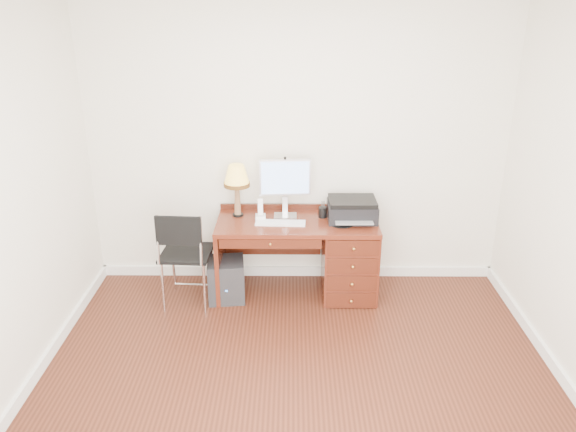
{
  "coord_description": "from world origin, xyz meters",
  "views": [
    {
      "loc": [
        -0.05,
        -3.43,
        2.76
      ],
      "look_at": [
        -0.08,
        1.2,
        0.88
      ],
      "focal_mm": 35.0,
      "sensor_mm": 36.0,
      "label": 1
    }
  ],
  "objects_px": {
    "leg_lamp": "(237,179)",
    "equipment_box": "(226,279)",
    "phone": "(260,213)",
    "desk": "(331,253)",
    "printer": "(352,209)",
    "chair": "(185,249)",
    "monitor": "(285,181)"
  },
  "relations": [
    {
      "from": "phone",
      "to": "monitor",
      "type": "bearing_deg",
      "value": 17.78
    },
    {
      "from": "leg_lamp",
      "to": "phone",
      "type": "distance_m",
      "value": 0.39
    },
    {
      "from": "phone",
      "to": "equipment_box",
      "type": "relative_size",
      "value": 0.51
    },
    {
      "from": "printer",
      "to": "desk",
      "type": "bearing_deg",
      "value": -167.88
    },
    {
      "from": "phone",
      "to": "desk",
      "type": "bearing_deg",
      "value": -6.76
    },
    {
      "from": "desk",
      "to": "equipment_box",
      "type": "bearing_deg",
      "value": -172.59
    },
    {
      "from": "leg_lamp",
      "to": "equipment_box",
      "type": "height_order",
      "value": "leg_lamp"
    },
    {
      "from": "equipment_box",
      "to": "leg_lamp",
      "type": "bearing_deg",
      "value": 60.62
    },
    {
      "from": "chair",
      "to": "monitor",
      "type": "bearing_deg",
      "value": 26.56
    },
    {
      "from": "monitor",
      "to": "phone",
      "type": "relative_size",
      "value": 2.77
    },
    {
      "from": "leg_lamp",
      "to": "printer",
      "type": "bearing_deg",
      "value": -4.32
    },
    {
      "from": "printer",
      "to": "monitor",
      "type": "bearing_deg",
      "value": 171.67
    },
    {
      "from": "monitor",
      "to": "chair",
      "type": "bearing_deg",
      "value": -160.69
    },
    {
      "from": "chair",
      "to": "equipment_box",
      "type": "xyz_separation_m",
      "value": [
        0.35,
        0.13,
        -0.38
      ]
    },
    {
      "from": "monitor",
      "to": "printer",
      "type": "bearing_deg",
      "value": -11.67
    },
    {
      "from": "phone",
      "to": "equipment_box",
      "type": "xyz_separation_m",
      "value": [
        -0.33,
        -0.17,
        -0.61
      ]
    },
    {
      "from": "monitor",
      "to": "leg_lamp",
      "type": "bearing_deg",
      "value": 176.67
    },
    {
      "from": "desk",
      "to": "monitor",
      "type": "xyz_separation_m",
      "value": [
        -0.43,
        0.13,
        0.69
      ]
    },
    {
      "from": "desk",
      "to": "phone",
      "type": "distance_m",
      "value": 0.78
    },
    {
      "from": "desk",
      "to": "monitor",
      "type": "height_order",
      "value": "monitor"
    },
    {
      "from": "monitor",
      "to": "phone",
      "type": "xyz_separation_m",
      "value": [
        -0.23,
        -0.09,
        -0.29
      ]
    },
    {
      "from": "desk",
      "to": "phone",
      "type": "relative_size",
      "value": 7.47
    },
    {
      "from": "chair",
      "to": "equipment_box",
      "type": "bearing_deg",
      "value": 24.0
    },
    {
      "from": "chair",
      "to": "leg_lamp",
      "type": "bearing_deg",
      "value": 43.6
    },
    {
      "from": "monitor",
      "to": "equipment_box",
      "type": "relative_size",
      "value": 1.41
    },
    {
      "from": "leg_lamp",
      "to": "phone",
      "type": "bearing_deg",
      "value": -21.26
    },
    {
      "from": "printer",
      "to": "phone",
      "type": "relative_size",
      "value": 2.27
    },
    {
      "from": "monitor",
      "to": "equipment_box",
      "type": "distance_m",
      "value": 1.09
    },
    {
      "from": "desk",
      "to": "leg_lamp",
      "type": "distance_m",
      "value": 1.14
    },
    {
      "from": "desk",
      "to": "monitor",
      "type": "distance_m",
      "value": 0.82
    },
    {
      "from": "printer",
      "to": "equipment_box",
      "type": "bearing_deg",
      "value": -172.26
    },
    {
      "from": "monitor",
      "to": "chair",
      "type": "relative_size",
      "value": 0.59
    }
  ]
}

